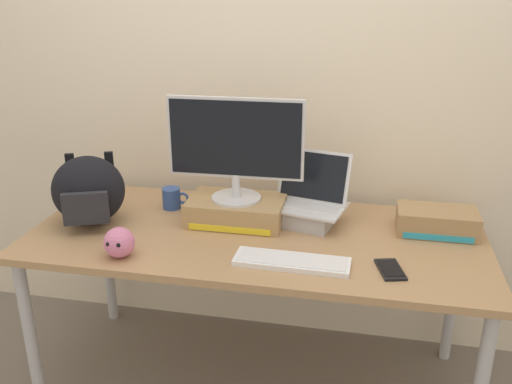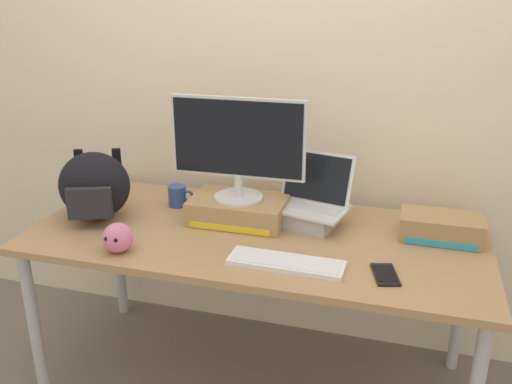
% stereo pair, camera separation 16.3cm
% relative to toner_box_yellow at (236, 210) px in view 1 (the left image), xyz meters
% --- Properties ---
extents(ground_plane, '(20.00, 20.00, 0.00)m').
position_rel_toner_box_yellow_xyz_m(ground_plane, '(0.11, -0.10, -0.80)').
color(ground_plane, '#70665B').
extents(back_wall, '(7.00, 0.10, 2.60)m').
position_rel_toner_box_yellow_xyz_m(back_wall, '(0.11, 0.41, 0.50)').
color(back_wall, beige).
rests_on(back_wall, ground).
extents(desk, '(1.85, 0.83, 0.75)m').
position_rel_toner_box_yellow_xyz_m(desk, '(0.11, -0.10, -0.12)').
color(desk, '#A87F56').
rests_on(desk, ground).
extents(toner_box_yellow, '(0.41, 0.26, 0.10)m').
position_rel_toner_box_yellow_xyz_m(toner_box_yellow, '(0.00, 0.00, 0.00)').
color(toner_box_yellow, '#A88456').
rests_on(toner_box_yellow, desk).
extents(desktop_monitor, '(0.57, 0.21, 0.43)m').
position_rel_toner_box_yellow_xyz_m(desktop_monitor, '(0.00, -0.00, 0.28)').
color(desktop_monitor, silver).
rests_on(desktop_monitor, toner_box_yellow).
extents(open_laptop, '(0.35, 0.29, 0.30)m').
position_rel_toner_box_yellow_xyz_m(open_laptop, '(0.30, 0.05, 0.01)').
color(open_laptop, '#ADADB2').
rests_on(open_laptop, desk).
extents(external_keyboard, '(0.43, 0.14, 0.02)m').
position_rel_toner_box_yellow_xyz_m(external_keyboard, '(0.29, -0.34, -0.04)').
color(external_keyboard, white).
rests_on(external_keyboard, desk).
extents(messenger_backpack, '(0.36, 0.33, 0.29)m').
position_rel_toner_box_yellow_xyz_m(messenger_backpack, '(-0.60, -0.14, 0.10)').
color(messenger_backpack, black).
rests_on(messenger_backpack, desk).
extents(coffee_mug, '(0.12, 0.08, 0.09)m').
position_rel_toner_box_yellow_xyz_m(coffee_mug, '(-0.32, 0.08, -0.00)').
color(coffee_mug, '#2D4C93').
rests_on(coffee_mug, desk).
extents(cell_phone, '(0.12, 0.17, 0.01)m').
position_rel_toner_box_yellow_xyz_m(cell_phone, '(0.64, -0.32, -0.05)').
color(cell_phone, black).
rests_on(cell_phone, desk).
extents(plush_toy, '(0.12, 0.12, 0.12)m').
position_rel_toner_box_yellow_xyz_m(plush_toy, '(-0.35, -0.40, 0.01)').
color(plush_toy, '#CC7099').
rests_on(plush_toy, desk).
extents(toner_box_cyan, '(0.32, 0.18, 0.10)m').
position_rel_toner_box_yellow_xyz_m(toner_box_cyan, '(0.83, 0.05, -0.00)').
color(toner_box_cyan, '#9E7A51').
rests_on(toner_box_cyan, desk).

